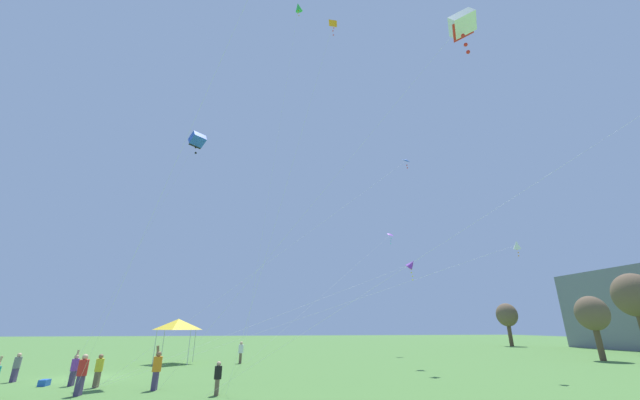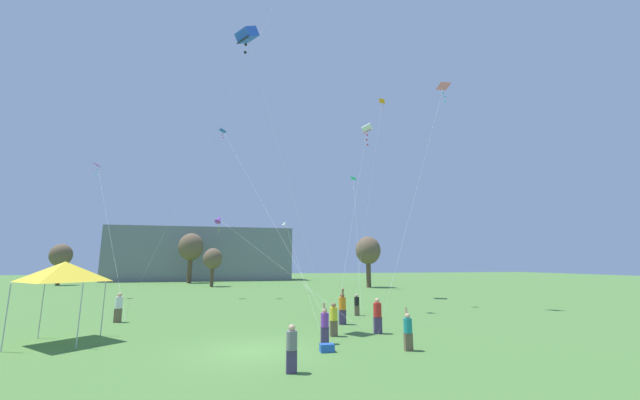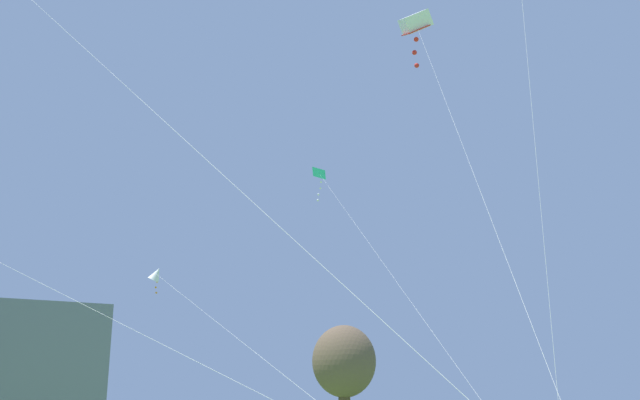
% 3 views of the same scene
% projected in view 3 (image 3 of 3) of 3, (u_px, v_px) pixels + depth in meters
% --- Properties ---
extents(tree_near_right, '(3.77, 3.77, 7.62)m').
position_uv_depth(tree_near_right, '(344.00, 363.00, 42.02)').
color(tree_near_right, brown).
rests_on(tree_near_right, ground).
extents(kite_white_diamond_5, '(1.48, 26.38, 8.91)m').
position_uv_depth(kite_white_diamond_5, '(157.00, 275.00, 29.93)').
color(kite_white_diamond_5, silver).
rests_on(kite_white_diamond_5, ground).
extents(kite_white_box_8, '(8.69, 16.00, 19.67)m').
position_uv_depth(kite_white_box_8, '(415.00, 24.00, 30.30)').
color(kite_white_box_8, silver).
rests_on(kite_white_box_8, ground).
extents(kite_cyan_delta_9, '(8.37, 26.05, 16.51)m').
position_uv_depth(kite_cyan_delta_9, '(320.00, 176.00, 41.46)').
color(kite_cyan_delta_9, silver).
rests_on(kite_cyan_delta_9, ground).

